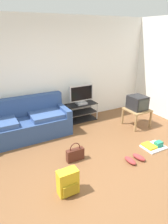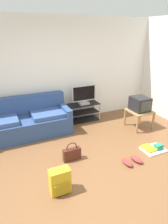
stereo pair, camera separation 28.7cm
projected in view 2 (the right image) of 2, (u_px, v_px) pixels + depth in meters
The scene contains 11 objects.
ground_plane at pixel (91, 174), 3.50m from camera, with size 9.00×9.80×0.02m, color brown.
wall_back at pixel (48, 72), 5.05m from camera, with size 9.00×0.10×2.70m, color white.
couch at pixel (25, 122), 4.70m from camera, with size 2.09×0.83×0.90m.
tv_stand at pixel (83, 112), 5.54m from camera, with size 0.85×0.39×0.48m.
flat_tv at pixel (84, 95), 5.33m from camera, with size 0.68×0.22×0.52m.
side_table at pixel (139, 113), 5.06m from camera, with size 0.56×0.56×0.46m.
crt_tv at pixel (140, 104), 4.98m from camera, with size 0.39×0.44×0.34m.
backpack at pixel (60, 181), 3.03m from camera, with size 0.31×0.25×0.41m.
handbag at pixel (72, 154), 3.83m from camera, with size 0.35×0.11×0.38m.
sneakers_pair at pixel (132, 161), 3.77m from camera, with size 0.37×0.30×0.09m.
floor_tray at pixel (153, 149), 4.17m from camera, with size 0.48×0.37×0.14m.
Camera 2 is at (-1.30, -2.52, 2.31)m, focal length 32.03 mm.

